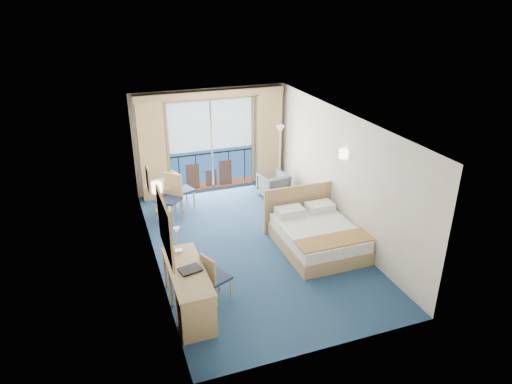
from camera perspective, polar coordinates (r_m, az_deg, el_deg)
name	(u,v)px	position (r m, az deg, el deg)	size (l,w,h in m)	color
floor	(252,245)	(9.72, -0.45, -6.59)	(6.50, 6.50, 0.00)	navy
room_walls	(252,166)	(8.95, -0.49, 3.25)	(4.04, 6.54, 2.72)	beige
balcony_door	(211,148)	(12.07, -5.59, 5.51)	(2.36, 0.03, 2.52)	navy
curtain_left	(152,151)	(11.63, -12.83, 4.99)	(0.65, 0.22, 2.55)	tan
curtain_right	(269,139)	(12.34, 1.61, 6.69)	(0.65, 0.22, 2.55)	tan
pelmet	(211,94)	(11.58, -5.69, 12.10)	(3.80, 0.25, 0.18)	#9F7D56
mirror	(165,227)	(7.29, -11.30, -4.30)	(0.05, 1.25, 0.95)	#9F7D56
wall_print	(148,179)	(9.03, -13.34, 1.56)	(0.04, 0.42, 0.52)	#9F7D56
sconce_left	(157,188)	(7.97, -12.30, 0.55)	(0.18, 0.18, 0.18)	#FFE2B2
sconce_right	(343,154)	(9.58, 10.87, 4.69)	(0.18, 0.18, 0.18)	#FFE2B2
bed	(317,235)	(9.58, 7.59, -5.31)	(1.65, 1.96, 1.04)	#9F7D56
nightstand	(314,207)	(10.73, 7.27, -1.90)	(0.45, 0.43, 0.59)	tan
phone	(315,194)	(10.61, 7.42, -0.20)	(0.19, 0.14, 0.08)	white
armchair	(273,185)	(11.81, 2.19, 0.89)	(0.67, 0.69, 0.63)	#495058
floor_lamp	(280,141)	(12.08, 3.05, 6.39)	(0.24, 0.24, 1.71)	silver
desk	(194,304)	(7.43, -7.72, -13.68)	(0.57, 1.67, 0.78)	#9F7D56
desk_chair	(213,275)	(7.88, -5.36, -10.35)	(0.53, 0.52, 0.92)	#1F294A
folder	(190,270)	(7.56, -8.23, -9.58)	(0.35, 0.26, 0.03)	black
desk_lamp	(177,235)	(7.90, -9.83, -5.27)	(0.12, 0.12, 0.46)	silver
round_table	(163,190)	(11.17, -11.59, 0.19)	(0.78, 0.78, 0.70)	#9F7D56
table_chair_a	(181,188)	(11.18, -9.41, 0.52)	(0.55, 0.55, 0.98)	#1F294A
table_chair_b	(171,195)	(10.69, -10.59, -0.33)	(0.67, 0.67, 1.10)	#1F294A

